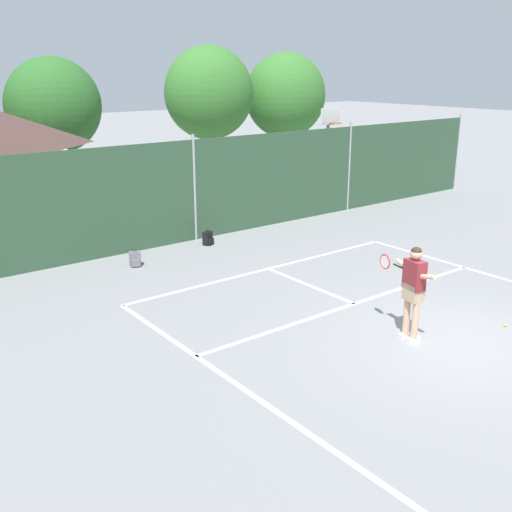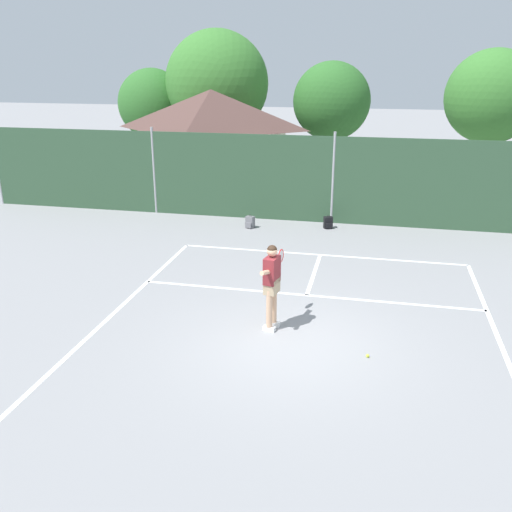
{
  "view_description": "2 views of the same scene",
  "coord_description": "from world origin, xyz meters",
  "px_view_note": "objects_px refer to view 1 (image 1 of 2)",
  "views": [
    {
      "loc": [
        -9.16,
        -5.86,
        4.97
      ],
      "look_at": [
        -1.02,
        4.69,
        0.75
      ],
      "focal_mm": 41.89,
      "sensor_mm": 36.0,
      "label": 1
    },
    {
      "loc": [
        1.43,
        -9.74,
        5.32
      ],
      "look_at": [
        -1.15,
        1.98,
        1.09
      ],
      "focal_mm": 38.73,
      "sensor_mm": 36.0,
      "label": 2
    }
  ],
  "objects_px": {
    "basketball_hoop": "(329,142)",
    "backpack_black": "(208,238)",
    "tennis_ball": "(506,325)",
    "tennis_player": "(413,285)",
    "backpack_grey": "(135,259)"
  },
  "relations": [
    {
      "from": "basketball_hoop",
      "to": "backpack_grey",
      "type": "relative_size",
      "value": 7.67
    },
    {
      "from": "backpack_grey",
      "to": "tennis_player",
      "type": "bearing_deg",
      "value": -73.55
    },
    {
      "from": "backpack_black",
      "to": "basketball_hoop",
      "type": "bearing_deg",
      "value": 16.14
    },
    {
      "from": "backpack_black",
      "to": "tennis_player",
      "type": "bearing_deg",
      "value": -93.51
    },
    {
      "from": "tennis_ball",
      "to": "tennis_player",
      "type": "bearing_deg",
      "value": 158.28
    },
    {
      "from": "tennis_ball",
      "to": "backpack_black",
      "type": "distance_m",
      "value": 8.65
    },
    {
      "from": "backpack_grey",
      "to": "backpack_black",
      "type": "relative_size",
      "value": 1.0
    },
    {
      "from": "tennis_player",
      "to": "backpack_grey",
      "type": "xyz_separation_m",
      "value": [
        -2.12,
        7.19,
        -0.92
      ]
    },
    {
      "from": "backpack_grey",
      "to": "tennis_ball",
      "type": "bearing_deg",
      "value": -62.59
    },
    {
      "from": "tennis_ball",
      "to": "backpack_grey",
      "type": "bearing_deg",
      "value": 117.41
    },
    {
      "from": "basketball_hoop",
      "to": "backpack_black",
      "type": "bearing_deg",
      "value": -163.86
    },
    {
      "from": "tennis_player",
      "to": "backpack_grey",
      "type": "relative_size",
      "value": 4.01
    },
    {
      "from": "tennis_player",
      "to": "backpack_black",
      "type": "relative_size",
      "value": 4.01
    },
    {
      "from": "tennis_ball",
      "to": "backpack_grey",
      "type": "distance_m",
      "value": 9.0
    },
    {
      "from": "tennis_ball",
      "to": "backpack_black",
      "type": "xyz_separation_m",
      "value": [
        -1.55,
        8.51,
        0.16
      ]
    }
  ]
}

